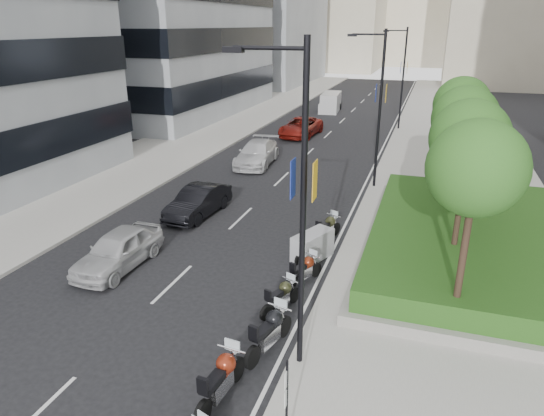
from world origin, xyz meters
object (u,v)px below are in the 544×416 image
at_px(parking_sign, 287,400).
at_px(delivery_van, 330,103).
at_px(lamp_post_2, 402,74).
at_px(car_c, 257,153).
at_px(motorcycle_3, 281,296).
at_px(car_a, 118,250).
at_px(car_d, 301,127).
at_px(car_b, 198,202).
at_px(motorcycle_5, 312,246).
at_px(lamp_post_1, 378,103).
at_px(motorcycle_2, 270,331).
at_px(motorcycle_6, 327,228).
at_px(motorcycle_1, 221,379).
at_px(motorcycle_4, 305,270).
at_px(lamp_post_0, 297,199).

xyz_separation_m(parking_sign, delivery_van, (-8.62, 45.94, -0.51)).
relative_size(lamp_post_2, car_c, 1.62).
bearing_deg(lamp_post_2, motorcycle_3, -92.09).
bearing_deg(car_a, car_c, 91.47).
bearing_deg(car_c, car_d, 82.37).
bearing_deg(car_b, motorcycle_3, -42.53).
bearing_deg(motorcycle_5, lamp_post_1, 17.16).
xyz_separation_m(motorcycle_2, car_b, (-6.97, 9.32, 0.09)).
bearing_deg(motorcycle_6, car_a, 145.87).
bearing_deg(motorcycle_1, delivery_van, 14.47).
bearing_deg(motorcycle_4, car_d, 39.85).
height_order(parking_sign, car_b, parking_sign).
height_order(motorcycle_1, delivery_van, delivery_van).
height_order(motorcycle_1, car_d, car_d).
bearing_deg(motorcycle_6, lamp_post_2, 18.81).
xyz_separation_m(motorcycle_1, delivery_van, (-6.56, 44.93, 0.29)).
distance_m(parking_sign, motorcycle_1, 2.43).
distance_m(motorcycle_1, car_a, 8.88).
distance_m(motorcycle_3, motorcycle_5, 4.08).
bearing_deg(car_a, lamp_post_1, 59.84).
bearing_deg(lamp_post_0, motorcycle_4, 101.16).
bearing_deg(car_b, car_d, 94.35).
bearing_deg(delivery_van, parking_sign, -84.28).
distance_m(lamp_post_0, car_c, 21.81).
bearing_deg(motorcycle_1, motorcycle_2, -6.48).
bearing_deg(lamp_post_1, delivery_van, 107.06).
xyz_separation_m(motorcycle_3, car_a, (-7.15, 1.01, 0.22)).
distance_m(motorcycle_6, delivery_van, 34.91).
xyz_separation_m(motorcycle_2, car_c, (-7.42, 19.35, 0.15)).
bearing_deg(delivery_van, car_c, -95.73).
bearing_deg(parking_sign, car_a, 143.93).
bearing_deg(motorcycle_4, motorcycle_6, 24.68).
height_order(car_d, delivery_van, delivery_van).
xyz_separation_m(motorcycle_5, motorcycle_6, (0.17, 2.12, -0.03)).
height_order(lamp_post_0, motorcycle_6, lamp_post_0).
xyz_separation_m(motorcycle_6, delivery_van, (-7.03, 34.20, 0.37)).
bearing_deg(motorcycle_5, car_c, 51.99).
height_order(motorcycle_6, car_b, car_b).
bearing_deg(motorcycle_5, car_a, 136.21).
bearing_deg(car_a, motorcycle_4, 9.89).
xyz_separation_m(motorcycle_1, motorcycle_6, (0.47, 10.73, -0.08)).
relative_size(motorcycle_6, car_b, 0.46).
distance_m(motorcycle_2, motorcycle_5, 6.26).
xyz_separation_m(parking_sign, car_c, (-8.95, 22.72, -0.65)).
height_order(motorcycle_3, car_b, car_b).
xyz_separation_m(lamp_post_2, car_a, (-8.34, -31.45, -4.30)).
relative_size(lamp_post_1, car_c, 1.62).
height_order(motorcycle_1, motorcycle_2, motorcycle_1).
xyz_separation_m(motorcycle_2, motorcycle_4, (-0.04, 4.26, -0.11)).
bearing_deg(delivery_van, lamp_post_0, -84.40).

